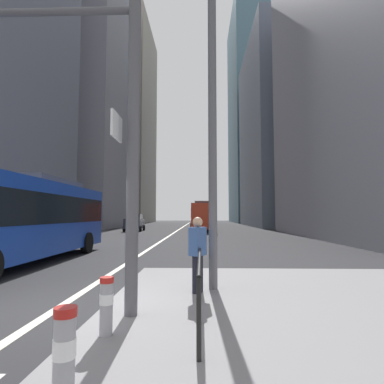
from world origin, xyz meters
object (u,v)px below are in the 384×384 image
at_px(car_oncoming_mid, 135,222).
at_px(pedestrian_waiting, 198,251).
at_px(city_bus_red_receding, 202,215).
at_px(street_lamp_post, 212,72).
at_px(bollard_left, 64,355).
at_px(traffic_signal_gantry, 5,87).
at_px(car_receding_near, 210,220).
at_px(bollard_right, 106,303).
at_px(city_bus_blue_oncoming, 22,215).

relative_size(car_oncoming_mid, pedestrian_waiting, 2.57).
bearing_deg(city_bus_red_receding, street_lamp_post, -89.63).
distance_m(street_lamp_post, bollard_left, 6.68).
relative_size(city_bus_red_receding, street_lamp_post, 1.45).
height_order(car_oncoming_mid, pedestrian_waiting, car_oncoming_mid).
bearing_deg(traffic_signal_gantry, pedestrian_waiting, 24.59).
bearing_deg(street_lamp_post, city_bus_red_receding, 90.37).
relative_size(car_receding_near, bollard_right, 5.47).
xyz_separation_m(car_oncoming_mid, car_receding_near, (9.30, 22.92, 0.00)).
height_order(car_receding_near, bollard_left, car_receding_near).
bearing_deg(bollard_left, street_lamp_post, 72.61).
distance_m(city_bus_red_receding, bollard_left, 35.26).
height_order(car_receding_near, pedestrian_waiting, car_receding_near).
bearing_deg(bollard_right, city_bus_blue_oncoming, 127.36).
height_order(city_bus_red_receding, bollard_right, city_bus_red_receding).
bearing_deg(bollard_right, city_bus_red_receding, 87.57).
height_order(bollard_right, pedestrian_waiting, pedestrian_waiting).
height_order(city_bus_red_receding, traffic_signal_gantry, traffic_signal_gantry).
bearing_deg(car_oncoming_mid, traffic_signal_gantry, -82.18).
xyz_separation_m(car_receding_near, street_lamp_post, (-1.30, -51.54, 4.29)).
height_order(car_oncoming_mid, traffic_signal_gantry, traffic_signal_gantry).
height_order(city_bus_blue_oncoming, street_lamp_post, street_lamp_post).
relative_size(car_oncoming_mid, bollard_right, 5.23).
height_order(city_bus_blue_oncoming, pedestrian_waiting, city_bus_blue_oncoming).
distance_m(car_receding_near, street_lamp_post, 51.74).
bearing_deg(pedestrian_waiting, traffic_signal_gantry, -155.41).
distance_m(city_bus_red_receding, bollard_right, 33.51).
relative_size(city_bus_red_receding, bollard_left, 12.87).
bearing_deg(bollard_right, car_oncoming_mid, 101.46).
distance_m(city_bus_blue_oncoming, traffic_signal_gantry, 7.33).
distance_m(traffic_signal_gantry, bollard_left, 4.98).
bearing_deg(traffic_signal_gantry, city_bus_blue_oncoming, 117.43).
bearing_deg(car_receding_near, bollard_right, -93.07).
height_order(car_oncoming_mid, bollard_left, car_oncoming_mid).
height_order(city_bus_red_receding, bollard_left, city_bus_red_receding).
distance_m(city_bus_blue_oncoming, pedestrian_waiting, 8.12).
distance_m(city_bus_blue_oncoming, bollard_right, 8.95).
bearing_deg(city_bus_blue_oncoming, street_lamp_post, -31.07).
bearing_deg(city_bus_blue_oncoming, pedestrian_waiting, -34.68).
bearing_deg(pedestrian_waiting, city_bus_blue_oncoming, 145.32).
relative_size(car_receding_near, bollard_left, 4.90).
bearing_deg(traffic_signal_gantry, bollard_right, -21.90).
bearing_deg(car_receding_near, traffic_signal_gantry, -95.44).
relative_size(city_bus_red_receding, traffic_signal_gantry, 1.68).
xyz_separation_m(car_oncoming_mid, bollard_right, (6.38, -31.45, -0.39)).
xyz_separation_m(car_receding_near, bollard_right, (-2.92, -54.37, -0.39)).
distance_m(street_lamp_post, bollard_right, 5.71).
xyz_separation_m(city_bus_blue_oncoming, car_receding_near, (8.30, 47.32, -0.85)).
bearing_deg(city_bus_red_receding, bollard_right, -92.43).
bearing_deg(street_lamp_post, pedestrian_waiting, -132.85).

